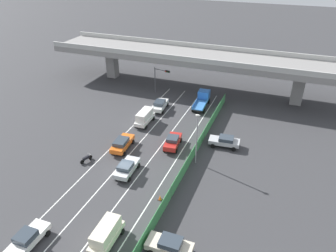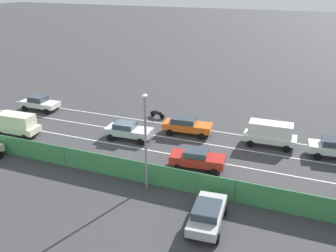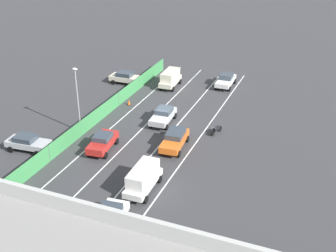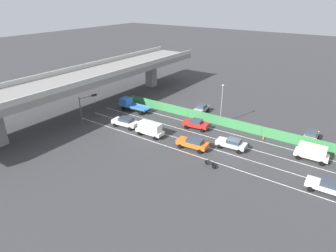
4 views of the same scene
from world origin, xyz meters
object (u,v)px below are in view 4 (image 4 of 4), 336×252
(motorcycle, at_px, (210,163))
(parked_wagon_silver, at_px, (201,109))
(car_sedan_silver, at_px, (232,143))
(car_hatchback_white, at_px, (327,186))
(car_sedan_red, at_px, (196,124))
(car_sedan_white, at_px, (125,122))
(car_van_cream, at_px, (312,152))
(parked_sedan_cream, at_px, (311,136))
(street_lamp, at_px, (222,101))
(flatbed_truck_blue, at_px, (130,104))
(traffic_light, at_px, (86,104))
(car_van_white, at_px, (150,128))
(car_taxi_orange, at_px, (193,143))
(traffic_cone, at_px, (263,138))

(motorcycle, relative_size, parked_wagon_silver, 0.43)
(car_sedan_silver, xyz_separation_m, car_hatchback_white, (-3.48, -13.21, -0.00))
(car_sedan_red, distance_m, car_sedan_white, 12.10)
(car_van_cream, xyz_separation_m, parked_sedan_cream, (5.95, 1.20, -0.34))
(car_sedan_silver, distance_m, car_hatchback_white, 13.66)
(street_lamp, bearing_deg, car_sedan_red, 148.72)
(car_sedan_silver, bearing_deg, car_hatchback_white, -104.76)
(flatbed_truck_blue, xyz_separation_m, traffic_light, (-9.00, 1.92, 2.43))
(car_sedan_silver, relative_size, traffic_light, 0.88)
(car_van_cream, bearing_deg, flatbed_truck_blue, 90.01)
(car_van_white, xyz_separation_m, car_taxi_orange, (0.21, -7.87, -0.33))
(traffic_light, bearing_deg, parked_wagon_silver, -41.73)
(car_van_white, relative_size, motorcycle, 2.48)
(car_hatchback_white, bearing_deg, car_sedan_white, 89.30)
(motorcycle, bearing_deg, car_van_cream, -48.17)
(car_van_cream, bearing_deg, car_sedan_silver, 107.68)
(street_lamp, bearing_deg, flatbed_truck_blue, 103.09)
(parked_sedan_cream, xyz_separation_m, traffic_cone, (-3.53, 6.16, -0.61))
(traffic_light, bearing_deg, car_hatchback_white, -86.61)
(car_van_white, relative_size, car_sedan_silver, 1.04)
(car_taxi_orange, distance_m, parked_sedan_cream, 18.58)
(parked_wagon_silver, relative_size, traffic_cone, 6.90)
(flatbed_truck_blue, height_order, traffic_cone, flatbed_truck_blue)
(car_taxi_orange, relative_size, motorcycle, 2.54)
(motorcycle, relative_size, parked_sedan_cream, 0.43)
(parked_wagon_silver, bearing_deg, car_sedan_silver, -133.10)
(car_sedan_silver, relative_size, traffic_cone, 7.01)
(traffic_light, distance_m, traffic_cone, 30.02)
(car_sedan_silver, bearing_deg, parked_sedan_cream, -44.53)
(motorcycle, relative_size, street_lamp, 0.26)
(car_van_cream, bearing_deg, parked_sedan_cream, 11.41)
(car_van_cream, xyz_separation_m, car_taxi_orange, (-6.48, 15.01, -0.31))
(street_lamp, bearing_deg, motorcycle, -159.69)
(car_hatchback_white, bearing_deg, car_sedan_silver, 75.24)
(street_lamp, bearing_deg, traffic_light, 124.03)
(flatbed_truck_blue, height_order, motorcycle, flatbed_truck_blue)
(car_van_white, height_order, car_taxi_orange, car_van_white)
(car_van_white, xyz_separation_m, car_hatchback_white, (-0.07, -25.81, -0.37))
(motorcycle, bearing_deg, traffic_cone, -15.17)
(car_sedan_white, bearing_deg, parked_sedan_cream, -65.67)
(car_van_white, relative_size, car_sedan_white, 0.97)
(car_van_cream, height_order, car_sedan_red, car_van_cream)
(car_van_white, xyz_separation_m, traffic_cone, (9.11, -15.51, -0.96))
(car_van_white, height_order, car_hatchback_white, car_van_white)
(car_sedan_red, xyz_separation_m, motorcycle, (-9.37, -7.53, -0.45))
(car_taxi_orange, relative_size, traffic_light, 0.94)
(car_sedan_red, bearing_deg, traffic_light, 117.90)
(car_van_cream, height_order, traffic_cone, car_van_cream)
(car_van_white, distance_m, parked_wagon_silver, 13.52)
(car_hatchback_white, relative_size, flatbed_truck_blue, 0.73)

